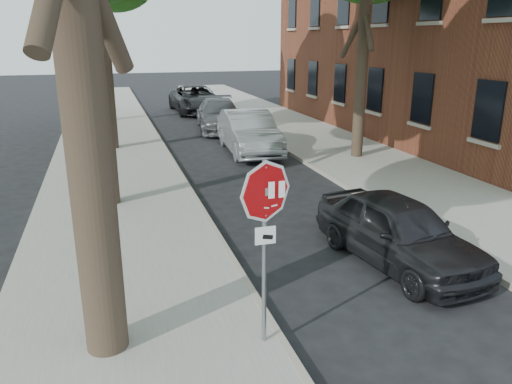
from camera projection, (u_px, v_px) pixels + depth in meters
ground at (310, 339)px, 7.24m from camera, size 120.00×120.00×0.00m
sidewalk_left at (111, 161)px, 17.50m from camera, size 4.00×55.00×0.12m
sidewalk_right at (332, 146)px, 19.86m from camera, size 4.00×55.00×0.12m
curb_left at (170, 157)px, 18.07m from camera, size 0.12×55.00×0.13m
curb_right at (284, 149)px, 19.29m from camera, size 0.12×55.00×0.13m
stop_sign at (265, 219)px, 6.45m from camera, size 0.76×0.34×2.61m
car_a at (398, 231)px, 9.51m from camera, size 2.10×4.10×1.33m
car_b at (249, 132)px, 18.81m from camera, size 1.92×4.83×1.56m
car_c at (219, 115)px, 23.54m from camera, size 2.61×5.15×1.43m
car_d at (196, 99)px, 29.06m from camera, size 2.67×5.60×1.54m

